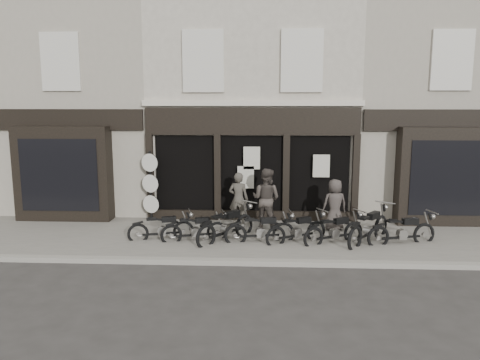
{
  "coord_description": "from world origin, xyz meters",
  "views": [
    {
      "loc": [
        0.37,
        -12.61,
        4.09
      ],
      "look_at": [
        -0.33,
        1.6,
        1.71
      ],
      "focal_mm": 35.0,
      "sensor_mm": 36.0,
      "label": 1
    }
  ],
  "objects_px": {
    "motorcycle_1": "(195,231)",
    "motorcycle_4": "(297,232)",
    "man_centre": "(266,199)",
    "motorcycle_5": "(334,233)",
    "motorcycle_3": "(261,232)",
    "man_left": "(238,199)",
    "motorcycle_7": "(402,234)",
    "advert_sign_post": "(151,189)",
    "motorcycle_2": "(226,229)",
    "man_right": "(335,205)",
    "motorcycle_0": "(162,230)",
    "motorcycle_6": "(369,230)"
  },
  "relations": [
    {
      "from": "motorcycle_0",
      "to": "motorcycle_6",
      "type": "xyz_separation_m",
      "value": [
        6.01,
        0.04,
        0.08
      ]
    },
    {
      "from": "motorcycle_3",
      "to": "motorcycle_7",
      "type": "distance_m",
      "value": 4.02
    },
    {
      "from": "motorcycle_1",
      "to": "motorcycle_4",
      "type": "relative_size",
      "value": 1.04
    },
    {
      "from": "motorcycle_6",
      "to": "man_right",
      "type": "distance_m",
      "value": 1.49
    },
    {
      "from": "man_centre",
      "to": "man_left",
      "type": "bearing_deg",
      "value": 4.14
    },
    {
      "from": "motorcycle_6",
      "to": "man_right",
      "type": "height_order",
      "value": "man_right"
    },
    {
      "from": "motorcycle_5",
      "to": "advert_sign_post",
      "type": "bearing_deg",
      "value": 131.7
    },
    {
      "from": "motorcycle_3",
      "to": "man_right",
      "type": "height_order",
      "value": "man_right"
    },
    {
      "from": "motorcycle_6",
      "to": "motorcycle_7",
      "type": "height_order",
      "value": "motorcycle_6"
    },
    {
      "from": "motorcycle_1",
      "to": "advert_sign_post",
      "type": "relative_size",
      "value": 0.77
    },
    {
      "from": "motorcycle_5",
      "to": "motorcycle_1",
      "type": "bearing_deg",
      "value": 151.89
    },
    {
      "from": "man_centre",
      "to": "motorcycle_1",
      "type": "bearing_deg",
      "value": 57.73
    },
    {
      "from": "motorcycle_7",
      "to": "motorcycle_5",
      "type": "bearing_deg",
      "value": 164.21
    },
    {
      "from": "motorcycle_6",
      "to": "man_centre",
      "type": "height_order",
      "value": "man_centre"
    },
    {
      "from": "motorcycle_1",
      "to": "motorcycle_5",
      "type": "relative_size",
      "value": 1.02
    },
    {
      "from": "motorcycle_4",
      "to": "motorcycle_2",
      "type": "bearing_deg",
      "value": 149.02
    },
    {
      "from": "motorcycle_0",
      "to": "motorcycle_6",
      "type": "height_order",
      "value": "motorcycle_6"
    },
    {
      "from": "motorcycle_0",
      "to": "motorcycle_4",
      "type": "height_order",
      "value": "motorcycle_4"
    },
    {
      "from": "motorcycle_7",
      "to": "man_left",
      "type": "distance_m",
      "value": 5.08
    },
    {
      "from": "motorcycle_5",
      "to": "man_centre",
      "type": "bearing_deg",
      "value": 117.24
    },
    {
      "from": "motorcycle_2",
      "to": "advert_sign_post",
      "type": "height_order",
      "value": "advert_sign_post"
    },
    {
      "from": "motorcycle_0",
      "to": "motorcycle_7",
      "type": "distance_m",
      "value": 6.92
    },
    {
      "from": "motorcycle_3",
      "to": "man_right",
      "type": "distance_m",
      "value": 2.7
    },
    {
      "from": "motorcycle_1",
      "to": "motorcycle_4",
      "type": "bearing_deg",
      "value": -15.99
    },
    {
      "from": "motorcycle_5",
      "to": "man_centre",
      "type": "distance_m",
      "value": 2.48
    },
    {
      "from": "motorcycle_6",
      "to": "motorcycle_2",
      "type": "bearing_deg",
      "value": 129.04
    },
    {
      "from": "man_centre",
      "to": "advert_sign_post",
      "type": "height_order",
      "value": "advert_sign_post"
    },
    {
      "from": "motorcycle_0",
      "to": "motorcycle_3",
      "type": "bearing_deg",
      "value": -18.93
    },
    {
      "from": "motorcycle_0",
      "to": "motorcycle_5",
      "type": "relative_size",
      "value": 1.01
    },
    {
      "from": "man_centre",
      "to": "advert_sign_post",
      "type": "bearing_deg",
      "value": 12.87
    },
    {
      "from": "motorcycle_6",
      "to": "motorcycle_5",
      "type": "bearing_deg",
      "value": 136.38
    },
    {
      "from": "motorcycle_2",
      "to": "motorcycle_5",
      "type": "height_order",
      "value": "motorcycle_2"
    },
    {
      "from": "man_centre",
      "to": "man_right",
      "type": "xyz_separation_m",
      "value": [
        2.14,
        -0.07,
        -0.15
      ]
    },
    {
      "from": "motorcycle_1",
      "to": "motorcycle_2",
      "type": "xyz_separation_m",
      "value": [
        0.9,
        0.12,
        0.07
      ]
    },
    {
      "from": "man_left",
      "to": "motorcycle_1",
      "type": "bearing_deg",
      "value": 65.05
    },
    {
      "from": "motorcycle_1",
      "to": "man_centre",
      "type": "xyz_separation_m",
      "value": [
        2.05,
        1.36,
        0.71
      ]
    },
    {
      "from": "motorcycle_7",
      "to": "advert_sign_post",
      "type": "xyz_separation_m",
      "value": [
        -7.72,
        2.15,
        0.81
      ]
    },
    {
      "from": "motorcycle_2",
      "to": "motorcycle_5",
      "type": "bearing_deg",
      "value": -52.38
    },
    {
      "from": "man_centre",
      "to": "motorcycle_5",
      "type": "bearing_deg",
      "value": 169.71
    },
    {
      "from": "motorcycle_3",
      "to": "man_left",
      "type": "bearing_deg",
      "value": 102.16
    },
    {
      "from": "motorcycle_3",
      "to": "man_left",
      "type": "relative_size",
      "value": 1.17
    },
    {
      "from": "motorcycle_7",
      "to": "man_left",
      "type": "bearing_deg",
      "value": 145.17
    },
    {
      "from": "motorcycle_0",
      "to": "motorcycle_2",
      "type": "height_order",
      "value": "motorcycle_2"
    },
    {
      "from": "motorcycle_1",
      "to": "motorcycle_3",
      "type": "height_order",
      "value": "motorcycle_3"
    },
    {
      "from": "motorcycle_0",
      "to": "motorcycle_5",
      "type": "distance_m",
      "value": 5.02
    },
    {
      "from": "motorcycle_3",
      "to": "man_left",
      "type": "distance_m",
      "value": 1.95
    },
    {
      "from": "motorcycle_4",
      "to": "man_left",
      "type": "distance_m",
      "value": 2.49
    },
    {
      "from": "man_centre",
      "to": "man_right",
      "type": "height_order",
      "value": "man_centre"
    },
    {
      "from": "motorcycle_1",
      "to": "motorcycle_7",
      "type": "bearing_deg",
      "value": -17.07
    },
    {
      "from": "motorcycle_0",
      "to": "motorcycle_7",
      "type": "xyz_separation_m",
      "value": [
        6.92,
        -0.12,
        0.03
      ]
    }
  ]
}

